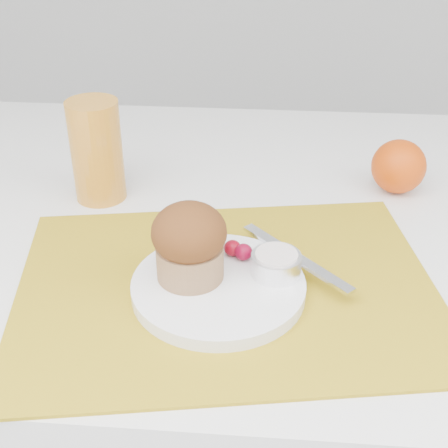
# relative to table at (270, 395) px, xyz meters

# --- Properties ---
(table) EXTENTS (1.20, 0.80, 0.75)m
(table) POSITION_rel_table_xyz_m (0.00, 0.00, 0.00)
(table) COLOR white
(table) RESTS_ON ground
(placemat) EXTENTS (0.55, 0.44, 0.00)m
(placemat) POSITION_rel_table_xyz_m (-0.06, -0.19, 0.38)
(placemat) COLOR #B49319
(placemat) RESTS_ON table
(plate) EXTENTS (0.22, 0.22, 0.02)m
(plate) POSITION_rel_table_xyz_m (-0.07, -0.20, 0.39)
(plate) COLOR white
(plate) RESTS_ON placemat
(ramekin) EXTENTS (0.07, 0.07, 0.03)m
(ramekin) POSITION_rel_table_xyz_m (-0.01, -0.18, 0.41)
(ramekin) COLOR white
(ramekin) RESTS_ON plate
(cream) EXTENTS (0.05, 0.05, 0.01)m
(cream) POSITION_rel_table_xyz_m (-0.01, -0.18, 0.42)
(cream) COLOR silver
(cream) RESTS_ON ramekin
(raspberry_near) EXTENTS (0.02, 0.02, 0.02)m
(raspberry_near) POSITION_rel_table_xyz_m (-0.06, -0.14, 0.41)
(raspberry_near) COLOR #62020F
(raspberry_near) RESTS_ON plate
(raspberry_far) EXTENTS (0.02, 0.02, 0.02)m
(raspberry_far) POSITION_rel_table_xyz_m (-0.05, -0.15, 0.41)
(raspberry_far) COLOR #5B0218
(raspberry_far) RESTS_ON plate
(butter_knife) EXTENTS (0.14, 0.14, 0.00)m
(butter_knife) POSITION_rel_table_xyz_m (0.02, -0.14, 0.40)
(butter_knife) COLOR silver
(butter_knife) RESTS_ON plate
(orange) EXTENTS (0.08, 0.08, 0.08)m
(orange) POSITION_rel_table_xyz_m (0.18, 0.08, 0.42)
(orange) COLOR #DB4907
(orange) RESTS_ON table
(juice_glass) EXTENTS (0.09, 0.09, 0.15)m
(juice_glass) POSITION_rel_table_xyz_m (-0.27, 0.03, 0.45)
(juice_glass) COLOR orange
(juice_glass) RESTS_ON table
(muffin) EXTENTS (0.09, 0.09, 0.09)m
(muffin) POSITION_rel_table_xyz_m (-0.11, -0.19, 0.44)
(muffin) COLOR #A3774E
(muffin) RESTS_ON plate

